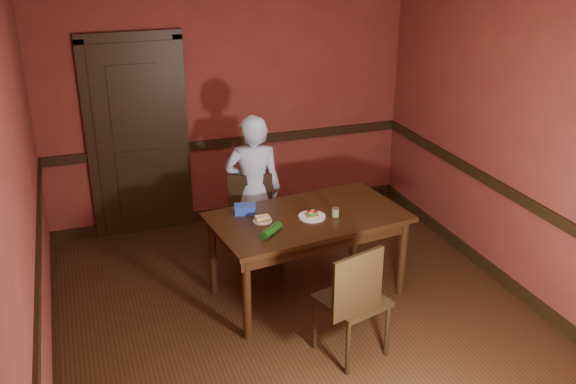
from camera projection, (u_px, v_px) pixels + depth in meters
floor at (302, 320)px, 5.46m from camera, size 4.00×4.50×0.01m
wall_back at (229, 102)px, 6.89m from camera, size 4.00×0.02×2.70m
wall_front at (473, 337)px, 2.98m from camera, size 4.00×0.02×2.70m
wall_left at (26, 208)px, 4.32m from camera, size 0.02×4.50×2.70m
wall_right at (519, 145)px, 5.55m from camera, size 0.02×4.50×2.70m
dado_back at (231, 142)px, 7.05m from camera, size 4.00×0.03×0.10m
dado_left at (38, 266)px, 4.50m from camera, size 0.03×4.50×0.10m
dado_right at (511, 193)px, 5.72m from camera, size 0.03×4.50×0.10m
baseboard_back at (234, 211)px, 7.38m from camera, size 4.00×0.03×0.12m
baseboard_left at (55, 364)px, 4.83m from camera, size 0.03×4.50×0.12m
baseboard_right at (499, 275)px, 6.04m from camera, size 0.03×4.50×0.12m
door at (138, 135)px, 6.66m from camera, size 1.05×0.07×2.20m
dining_table at (307, 255)px, 5.72m from camera, size 1.77×1.14×0.78m
chair_far at (260, 226)px, 6.11m from camera, size 0.51×0.51×0.92m
chair_near at (352, 298)px, 4.88m from camera, size 0.57×0.57×0.98m
person at (254, 190)px, 6.19m from camera, size 0.62×0.48×1.49m
sandwich_plate at (312, 216)px, 5.52m from camera, size 0.23×0.23×0.06m
sauce_jar at (335, 212)px, 5.53m from camera, size 0.07×0.07×0.08m
cheese_saucer at (262, 220)px, 5.44m from camera, size 0.16×0.16×0.05m
food_tub at (245, 209)px, 5.59m from camera, size 0.21×0.17×0.08m
wrapped_veg at (271, 230)px, 5.21m from camera, size 0.23×0.21×0.07m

